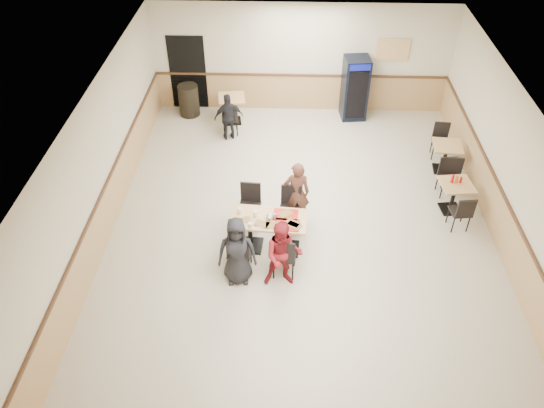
{
  "coord_description": "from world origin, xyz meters",
  "views": [
    {
      "loc": [
        -0.32,
        -8.42,
        7.57
      ],
      "look_at": [
        -0.59,
        -0.5,
        0.98
      ],
      "focal_mm": 35.0,
      "sensor_mm": 36.0,
      "label": 1
    }
  ],
  "objects_px": {
    "diner_man_opposite": "(297,193)",
    "trash_bin": "(189,100)",
    "main_table": "(269,228)",
    "diner_woman_right": "(283,255)",
    "diner_woman_left": "(237,251)",
    "lone_diner": "(229,117)",
    "side_table_far": "(446,154)",
    "back_table": "(232,106)",
    "pepsi_cooler": "(355,88)",
    "side_table_near": "(454,193)"
  },
  "relations": [
    {
      "from": "diner_man_opposite",
      "to": "diner_woman_left",
      "type": "bearing_deg",
      "value": 54.77
    },
    {
      "from": "main_table",
      "to": "diner_woman_right",
      "type": "relative_size",
      "value": 1.05
    },
    {
      "from": "pepsi_cooler",
      "to": "back_table",
      "type": "bearing_deg",
      "value": -179.53
    },
    {
      "from": "diner_woman_right",
      "to": "diner_man_opposite",
      "type": "xyz_separation_m",
      "value": [
        0.25,
        1.79,
        0.02
      ]
    },
    {
      "from": "lone_diner",
      "to": "side_table_far",
      "type": "xyz_separation_m",
      "value": [
        5.27,
        -1.24,
        -0.16
      ]
    },
    {
      "from": "diner_man_opposite",
      "to": "side_table_far",
      "type": "height_order",
      "value": "diner_man_opposite"
    },
    {
      "from": "main_table",
      "to": "trash_bin",
      "type": "height_order",
      "value": "trash_bin"
    },
    {
      "from": "diner_man_opposite",
      "to": "trash_bin",
      "type": "bearing_deg",
      "value": -58.95
    },
    {
      "from": "trash_bin",
      "to": "back_table",
      "type": "bearing_deg",
      "value": -15.88
    },
    {
      "from": "pepsi_cooler",
      "to": "trash_bin",
      "type": "height_order",
      "value": "pepsi_cooler"
    },
    {
      "from": "lone_diner",
      "to": "diner_man_opposite",
      "type": "bearing_deg",
      "value": 101.69
    },
    {
      "from": "side_table_far",
      "to": "diner_man_opposite",
      "type": "bearing_deg",
      "value": -150.93
    },
    {
      "from": "main_table",
      "to": "back_table",
      "type": "xyz_separation_m",
      "value": [
        -1.19,
        4.91,
        -0.03
      ]
    },
    {
      "from": "main_table",
      "to": "trash_bin",
      "type": "relative_size",
      "value": 1.75
    },
    {
      "from": "side_table_near",
      "to": "back_table",
      "type": "height_order",
      "value": "back_table"
    },
    {
      "from": "diner_man_opposite",
      "to": "side_table_near",
      "type": "bearing_deg",
      "value": -174.91
    },
    {
      "from": "diner_man_opposite",
      "to": "side_table_near",
      "type": "relative_size",
      "value": 2.03
    },
    {
      "from": "lone_diner",
      "to": "trash_bin",
      "type": "relative_size",
      "value": 1.45
    },
    {
      "from": "diner_man_opposite",
      "to": "trash_bin",
      "type": "height_order",
      "value": "diner_man_opposite"
    },
    {
      "from": "main_table",
      "to": "side_table_far",
      "type": "xyz_separation_m",
      "value": [
        4.09,
        2.83,
        -0.05
      ]
    },
    {
      "from": "diner_man_opposite",
      "to": "back_table",
      "type": "relative_size",
      "value": 1.9
    },
    {
      "from": "side_table_near",
      "to": "diner_woman_left",
      "type": "bearing_deg",
      "value": -153.95
    },
    {
      "from": "pepsi_cooler",
      "to": "diner_woman_left",
      "type": "bearing_deg",
      "value": -119.65
    },
    {
      "from": "diner_woman_right",
      "to": "side_table_far",
      "type": "xyz_separation_m",
      "value": [
        3.79,
        3.76,
        -0.26
      ]
    },
    {
      "from": "diner_woman_left",
      "to": "back_table",
      "type": "bearing_deg",
      "value": 92.06
    },
    {
      "from": "diner_man_opposite",
      "to": "back_table",
      "type": "height_order",
      "value": "diner_man_opposite"
    },
    {
      "from": "diner_woman_right",
      "to": "back_table",
      "type": "xyz_separation_m",
      "value": [
        -1.48,
        5.83,
        -0.24
      ]
    },
    {
      "from": "diner_woman_right",
      "to": "lone_diner",
      "type": "height_order",
      "value": "diner_woman_right"
    },
    {
      "from": "main_table",
      "to": "diner_woman_left",
      "type": "height_order",
      "value": "diner_woman_left"
    },
    {
      "from": "lone_diner",
      "to": "pepsi_cooler",
      "type": "height_order",
      "value": "pepsi_cooler"
    },
    {
      "from": "main_table",
      "to": "diner_woman_right",
      "type": "height_order",
      "value": "diner_woman_right"
    },
    {
      "from": "diner_woman_left",
      "to": "trash_bin",
      "type": "bearing_deg",
      "value": 102.73
    },
    {
      "from": "diner_woman_left",
      "to": "pepsi_cooler",
      "type": "xyz_separation_m",
      "value": [
        2.66,
        6.16,
        0.13
      ]
    },
    {
      "from": "side_table_near",
      "to": "main_table",
      "type": "bearing_deg",
      "value": -161.3
    },
    {
      "from": "main_table",
      "to": "side_table_near",
      "type": "bearing_deg",
      "value": 23.15
    },
    {
      "from": "diner_woman_right",
      "to": "side_table_near",
      "type": "height_order",
      "value": "diner_woman_right"
    },
    {
      "from": "diner_woman_left",
      "to": "side_table_far",
      "type": "bearing_deg",
      "value": 34.26
    },
    {
      "from": "diner_man_opposite",
      "to": "pepsi_cooler",
      "type": "bearing_deg",
      "value": -112.32
    },
    {
      "from": "back_table",
      "to": "diner_woman_right",
      "type": "bearing_deg",
      "value": -75.72
    },
    {
      "from": "trash_bin",
      "to": "lone_diner",
      "type": "bearing_deg",
      "value": -44.11
    },
    {
      "from": "back_table",
      "to": "pepsi_cooler",
      "type": "bearing_deg",
      "value": 6.8
    },
    {
      "from": "diner_woman_right",
      "to": "side_table_near",
      "type": "xyz_separation_m",
      "value": [
        3.65,
        2.26,
        -0.26
      ]
    },
    {
      "from": "main_table",
      "to": "back_table",
      "type": "distance_m",
      "value": 5.05
    },
    {
      "from": "diner_woman_left",
      "to": "trash_bin",
      "type": "relative_size",
      "value": 1.68
    },
    {
      "from": "main_table",
      "to": "side_table_near",
      "type": "height_order",
      "value": "main_table"
    },
    {
      "from": "side_table_near",
      "to": "back_table",
      "type": "relative_size",
      "value": 0.94
    },
    {
      "from": "diner_woman_left",
      "to": "trash_bin",
      "type": "distance_m",
      "value": 6.4
    },
    {
      "from": "diner_man_opposite",
      "to": "trash_bin",
      "type": "xyz_separation_m",
      "value": [
        -2.96,
        4.4,
        -0.31
      ]
    },
    {
      "from": "diner_woman_left",
      "to": "side_table_far",
      "type": "relative_size",
      "value": 2.03
    },
    {
      "from": "main_table",
      "to": "trash_bin",
      "type": "xyz_separation_m",
      "value": [
        -2.42,
        5.26,
        -0.09
      ]
    }
  ]
}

